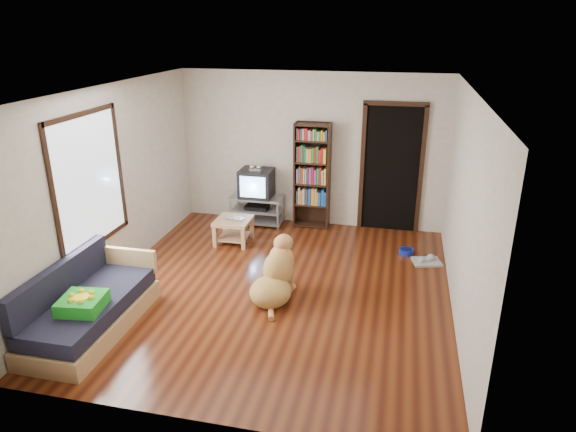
% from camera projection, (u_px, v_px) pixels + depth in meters
% --- Properties ---
extents(ground, '(5.00, 5.00, 0.00)m').
position_uv_depth(ground, '(276.00, 289.00, 6.84)').
color(ground, '#5E2810').
rests_on(ground, ground).
extents(ceiling, '(5.00, 5.00, 0.00)m').
position_uv_depth(ceiling, '(274.00, 90.00, 5.91)').
color(ceiling, white).
rests_on(ceiling, ground).
extents(wall_back, '(4.50, 0.00, 4.50)m').
position_uv_depth(wall_back, '(311.00, 150.00, 8.66)').
color(wall_back, beige).
rests_on(wall_back, ground).
extents(wall_front, '(4.50, 0.00, 4.50)m').
position_uv_depth(wall_front, '(200.00, 294.00, 4.10)').
color(wall_front, beige).
rests_on(wall_front, ground).
extents(wall_left, '(0.00, 5.00, 5.00)m').
position_uv_depth(wall_left, '(112.00, 185.00, 6.84)').
color(wall_left, beige).
rests_on(wall_left, ground).
extents(wall_right, '(0.00, 5.00, 5.00)m').
position_uv_depth(wall_right, '(465.00, 210.00, 5.91)').
color(wall_right, beige).
rests_on(wall_right, ground).
extents(green_cushion, '(0.50, 0.50, 0.15)m').
position_uv_depth(green_cushion, '(82.00, 303.00, 5.53)').
color(green_cushion, '#1C9A22').
rests_on(green_cushion, sofa).
extents(laptop, '(0.36, 0.27, 0.03)m').
position_uv_depth(laptop, '(233.00, 219.00, 8.11)').
color(laptop, silver).
rests_on(laptop, coffee_table).
extents(dog_bowl, '(0.22, 0.22, 0.08)m').
position_uv_depth(dog_bowl, '(406.00, 251.00, 7.85)').
color(dog_bowl, navy).
rests_on(dog_bowl, ground).
extents(grey_rag, '(0.47, 0.41, 0.03)m').
position_uv_depth(grey_rag, '(427.00, 262.00, 7.57)').
color(grey_rag, '#A3A3A3').
rests_on(grey_rag, ground).
extents(window, '(0.03, 1.46, 1.70)m').
position_uv_depth(window, '(89.00, 181.00, 6.31)').
color(window, white).
rests_on(window, wall_left).
extents(doorway, '(1.03, 0.05, 2.19)m').
position_uv_depth(doorway, '(392.00, 166.00, 8.42)').
color(doorway, black).
rests_on(doorway, wall_back).
extents(tv_stand, '(0.90, 0.45, 0.50)m').
position_uv_depth(tv_stand, '(257.00, 209.00, 8.98)').
color(tv_stand, '#99999E').
rests_on(tv_stand, ground).
extents(crt_tv, '(0.55, 0.52, 0.58)m').
position_uv_depth(crt_tv, '(257.00, 182.00, 8.83)').
color(crt_tv, black).
rests_on(crt_tv, tv_stand).
extents(bookshelf, '(0.60, 0.30, 1.80)m').
position_uv_depth(bookshelf, '(312.00, 170.00, 8.61)').
color(bookshelf, black).
rests_on(bookshelf, ground).
extents(sofa, '(0.80, 1.80, 0.80)m').
position_uv_depth(sofa, '(88.00, 309.00, 5.87)').
color(sofa, tan).
rests_on(sofa, ground).
extents(coffee_table, '(0.55, 0.55, 0.40)m').
position_uv_depth(coffee_table, '(233.00, 226.00, 8.18)').
color(coffee_table, tan).
rests_on(coffee_table, ground).
extents(dog, '(0.64, 1.02, 0.83)m').
position_uv_depth(dog, '(276.00, 277.00, 6.51)').
color(dog, tan).
rests_on(dog, ground).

